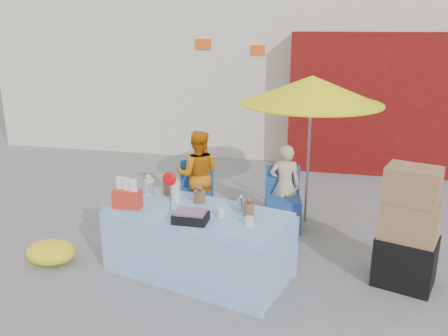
% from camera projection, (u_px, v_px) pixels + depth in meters
% --- Properties ---
extents(ground, '(80.00, 80.00, 0.00)m').
position_uv_depth(ground, '(206.00, 261.00, 5.73)').
color(ground, slate).
rests_on(ground, ground).
extents(backdrop, '(14.00, 8.00, 7.80)m').
position_uv_depth(backdrop, '(301.00, 8.00, 11.73)').
color(backdrop, silver).
rests_on(backdrop, ground).
extents(market_table, '(2.20, 1.46, 1.22)m').
position_uv_depth(market_table, '(198.00, 241.00, 5.33)').
color(market_table, '#8FB2E5').
rests_on(market_table, ground).
extents(chair_left, '(0.55, 0.55, 0.85)m').
position_uv_depth(chair_left, '(196.00, 204.00, 6.84)').
color(chair_left, '#214A97').
rests_on(chair_left, ground).
extents(chair_right, '(0.55, 0.55, 0.85)m').
position_uv_depth(chair_right, '(282.00, 211.00, 6.58)').
color(chair_right, '#214A97').
rests_on(chair_right, ground).
extents(vendor_orange, '(0.71, 0.60, 1.30)m').
position_uv_depth(vendor_orange, '(198.00, 175.00, 6.85)').
color(vendor_orange, orange).
rests_on(vendor_orange, ground).
extents(vendor_beige, '(0.47, 0.35, 1.17)m').
position_uv_depth(vendor_beige, '(285.00, 185.00, 6.61)').
color(vendor_beige, beige).
rests_on(vendor_beige, ground).
extents(umbrella, '(1.90, 1.90, 2.09)m').
position_uv_depth(umbrella, '(312.00, 91.00, 6.30)').
color(umbrella, gray).
rests_on(umbrella, ground).
extents(box_stack, '(0.73, 0.66, 1.34)m').
position_uv_depth(box_stack, '(408.00, 232.00, 5.05)').
color(box_stack, black).
rests_on(box_stack, ground).
extents(tarp_bundle, '(0.68, 0.59, 0.27)m').
position_uv_depth(tarp_bundle, '(51.00, 252.00, 5.65)').
color(tarp_bundle, yellow).
rests_on(tarp_bundle, ground).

